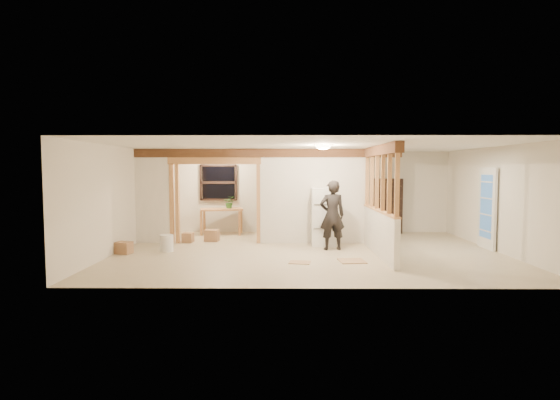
{
  "coord_description": "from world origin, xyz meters",
  "views": [
    {
      "loc": [
        -0.58,
        -10.3,
        1.95
      ],
      "look_at": [
        -0.67,
        0.4,
        1.2
      ],
      "focal_mm": 28.0,
      "sensor_mm": 36.0,
      "label": 1
    }
  ],
  "objects_px": {
    "woman": "(332,215)",
    "bookshelf": "(388,206)",
    "work_table": "(222,221)",
    "shop_vac": "(163,229)",
    "refrigerator": "(323,217)"
  },
  "relations": [
    {
      "from": "refrigerator",
      "to": "woman",
      "type": "relative_size",
      "value": 0.87
    },
    {
      "from": "work_table",
      "to": "shop_vac",
      "type": "distance_m",
      "value": 1.75
    },
    {
      "from": "bookshelf",
      "to": "work_table",
      "type": "bearing_deg",
      "value": -176.93
    },
    {
      "from": "woman",
      "to": "shop_vac",
      "type": "distance_m",
      "value": 5.03
    },
    {
      "from": "woman",
      "to": "bookshelf",
      "type": "height_order",
      "value": "woman"
    },
    {
      "from": "refrigerator",
      "to": "woman",
      "type": "xyz_separation_m",
      "value": [
        0.16,
        -0.62,
        0.11
      ]
    },
    {
      "from": "refrigerator",
      "to": "bookshelf",
      "type": "distance_m",
      "value": 3.09
    },
    {
      "from": "work_table",
      "to": "shop_vac",
      "type": "bearing_deg",
      "value": -168.06
    },
    {
      "from": "woman",
      "to": "work_table",
      "type": "distance_m",
      "value": 4.0
    },
    {
      "from": "shop_vac",
      "to": "refrigerator",
      "type": "bearing_deg",
      "value": -15.17
    },
    {
      "from": "work_table",
      "to": "bookshelf",
      "type": "xyz_separation_m",
      "value": [
        5.07,
        0.27,
        0.45
      ]
    },
    {
      "from": "work_table",
      "to": "refrigerator",
      "type": "bearing_deg",
      "value": -45.62
    },
    {
      "from": "work_table",
      "to": "bookshelf",
      "type": "bearing_deg",
      "value": -8.93
    },
    {
      "from": "woman",
      "to": "bookshelf",
      "type": "distance_m",
      "value": 3.46
    },
    {
      "from": "shop_vac",
      "to": "bookshelf",
      "type": "distance_m",
      "value": 6.76
    }
  ]
}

